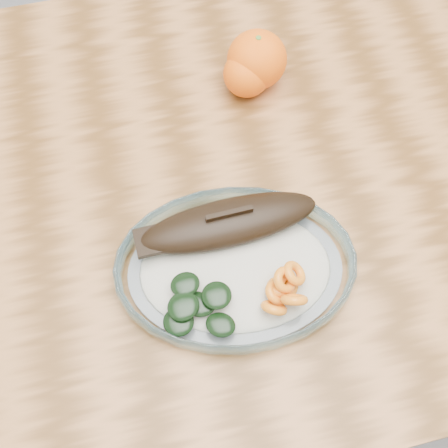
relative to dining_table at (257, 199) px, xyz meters
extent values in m
plane|color=slate|center=(0.00, 0.00, -0.65)|extent=(3.00, 3.00, 0.00)
cube|color=#593615|center=(0.00, 0.00, 0.08)|extent=(1.20, 0.80, 0.04)
cylinder|color=brown|center=(0.54, 0.34, -0.30)|extent=(0.06, 0.06, 0.71)
ellipsoid|color=white|center=(-0.08, -0.15, 0.10)|extent=(0.60, 0.47, 0.01)
torus|color=#98D5EB|center=(-0.08, -0.15, 0.11)|extent=(0.62, 0.62, 0.03)
ellipsoid|color=beige|center=(-0.08, -0.15, 0.12)|extent=(0.53, 0.41, 0.02)
ellipsoid|color=black|center=(-0.07, -0.10, 0.15)|extent=(0.23, 0.07, 0.04)
ellipsoid|color=black|center=(-0.07, -0.10, 0.14)|extent=(0.20, 0.06, 0.02)
cube|color=black|center=(-0.17, -0.10, 0.15)|extent=(0.04, 0.04, 0.01)
cube|color=black|center=(-0.07, -0.10, 0.17)|extent=(0.06, 0.01, 0.02)
torus|color=#DA570F|center=(-0.03, -0.19, 0.14)|extent=(0.05, 0.04, 0.03)
torus|color=#DA570F|center=(-0.04, -0.22, 0.14)|extent=(0.04, 0.04, 0.04)
torus|color=#DA570F|center=(-0.04, -0.20, 0.14)|extent=(0.04, 0.04, 0.03)
torus|color=#DA570F|center=(-0.02, -0.19, 0.14)|extent=(0.05, 0.04, 0.03)
torus|color=#DA570F|center=(-0.02, -0.22, 0.15)|extent=(0.04, 0.03, 0.03)
torus|color=#DA570F|center=(-0.02, -0.19, 0.15)|extent=(0.04, 0.04, 0.04)
torus|color=#DA570F|center=(-0.01, -0.19, 0.15)|extent=(0.04, 0.04, 0.04)
ellipsoid|color=black|center=(-0.13, -0.19, 0.14)|extent=(0.04, 0.03, 0.01)
ellipsoid|color=black|center=(-0.13, -0.19, 0.14)|extent=(0.04, 0.04, 0.01)
ellipsoid|color=black|center=(-0.13, -0.19, 0.14)|extent=(0.04, 0.04, 0.01)
ellipsoid|color=black|center=(-0.11, -0.22, 0.14)|extent=(0.05, 0.04, 0.01)
ellipsoid|color=black|center=(-0.16, -0.21, 0.14)|extent=(0.05, 0.05, 0.01)
ellipsoid|color=black|center=(-0.11, -0.19, 0.15)|extent=(0.05, 0.05, 0.01)
ellipsoid|color=black|center=(-0.15, -0.19, 0.15)|extent=(0.05, 0.05, 0.01)
ellipsoid|color=black|center=(-0.14, -0.17, 0.15)|extent=(0.04, 0.04, 0.01)
sphere|color=#FC5305|center=(0.03, 0.15, 0.14)|extent=(0.09, 0.09, 0.09)
sphere|color=#FC5305|center=(0.01, 0.13, 0.13)|extent=(0.07, 0.07, 0.07)
camera|label=1|loc=(-0.15, -0.41, 0.76)|focal=45.00mm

